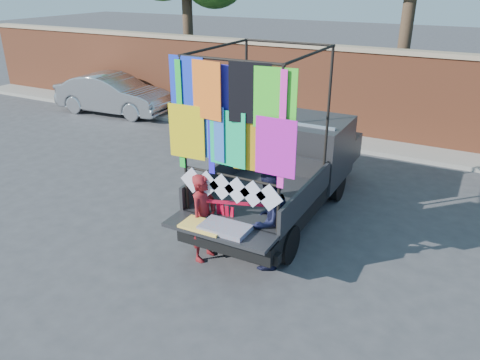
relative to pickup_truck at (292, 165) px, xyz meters
The scene contains 8 objects.
ground 2.20m from the pickup_truck, 94.07° to the right, with size 90.00×90.00×0.00m, color #38383A.
brick_wall 5.00m from the pickup_truck, 91.66° to the left, with size 30.00×0.45×2.61m.
curb 4.35m from the pickup_truck, 91.93° to the left, with size 30.00×1.20×0.12m, color gray.
pickup_truck is the anchor object (origin of this frame).
sedan 8.95m from the pickup_truck, 155.76° to the left, with size 1.42×4.08×1.34m, color #A9ACB0.
woman 2.69m from the pickup_truck, 100.20° to the right, with size 0.56×0.36×1.52m, color maroon.
man 2.42m from the pickup_truck, 76.76° to the right, with size 0.81×0.63×1.66m, color black.
streamer_bundle 2.51m from the pickup_truck, 91.51° to the right, with size 0.91×0.36×0.65m.
Camera 1 is at (3.40, -6.33, 4.40)m, focal length 35.00 mm.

